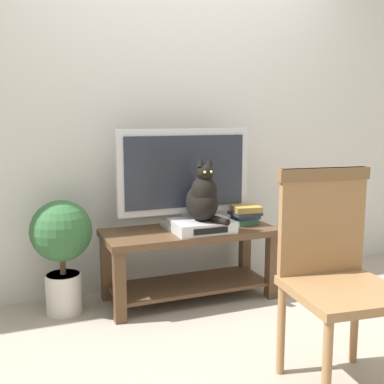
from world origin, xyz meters
name	(u,v)px	position (x,y,z in m)	size (l,w,h in m)	color
ground_plane	(224,323)	(0.00, 0.00, 0.00)	(12.00, 12.00, 0.00)	gray
back_wall	(175,95)	(0.00, 0.85, 1.40)	(7.00, 0.12, 2.80)	beige
tv_stand	(189,252)	(-0.05, 0.45, 0.33)	(1.16, 0.49, 0.49)	#513823
tv	(185,175)	(-0.05, 0.54, 0.85)	(0.94, 0.20, 0.67)	#B7B7BC
media_box	(202,226)	(0.01, 0.37, 0.53)	(0.39, 0.30, 0.08)	#BCBCC1
cat	(203,197)	(0.01, 0.35, 0.72)	(0.21, 0.36, 0.43)	black
wooden_chair	(334,263)	(0.21, -0.74, 0.58)	(0.52, 0.52, 1.01)	olive
book_stack	(245,214)	(0.37, 0.44, 0.56)	(0.21, 0.20, 0.14)	#38664C
potted_plant	(62,243)	(-0.88, 0.53, 0.46)	(0.39, 0.39, 0.73)	beige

